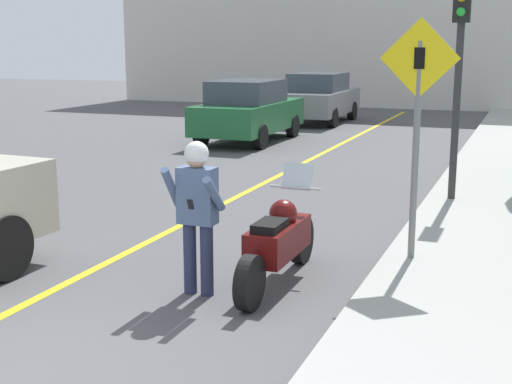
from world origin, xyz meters
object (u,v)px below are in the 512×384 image
object	(u,v)px
crossing_sign	(417,117)
traffic_light	(460,44)
parked_car_green	(248,110)
parked_car_grey	(319,97)
motorcycle	(279,242)
person_biker	(197,203)

from	to	relation	value
crossing_sign	traffic_light	xyz separation A→B (m)	(0.08, 3.57, 0.82)
parked_car_green	parked_car_grey	xyz separation A→B (m)	(0.46, 5.26, 0.00)
motorcycle	person_biker	size ratio (longest dim) A/B	1.37
person_biker	crossing_sign	xyz separation A→B (m)	(1.99, 1.73, 0.82)
traffic_light	person_biker	bearing A→B (deg)	-111.26
crossing_sign	parked_car_grey	xyz separation A→B (m)	(-5.57, 15.01, -0.97)
motorcycle	crossing_sign	bearing A→B (deg)	40.15
traffic_light	parked_car_green	world-z (taller)	traffic_light
motorcycle	parked_car_green	size ratio (longest dim) A/B	0.55
parked_car_grey	parked_car_green	bearing A→B (deg)	-94.98
crossing_sign	traffic_light	world-z (taller)	traffic_light
crossing_sign	traffic_light	distance (m)	3.66
crossing_sign	traffic_light	size ratio (longest dim) A/B	0.78
traffic_light	parked_car_green	size ratio (longest dim) A/B	0.86
motorcycle	parked_car_green	xyz separation A→B (m)	(-4.73, 10.84, 0.36)
motorcycle	traffic_light	size ratio (longest dim) A/B	0.64
person_biker	parked_car_green	distance (m)	12.17
person_biker	crossing_sign	world-z (taller)	crossing_sign
traffic_light	parked_car_green	xyz separation A→B (m)	(-6.10, 6.18, -1.79)
parked_car_green	motorcycle	bearing A→B (deg)	-66.43
person_biker	parked_car_green	size ratio (longest dim) A/B	0.40
motorcycle	traffic_light	distance (m)	5.32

